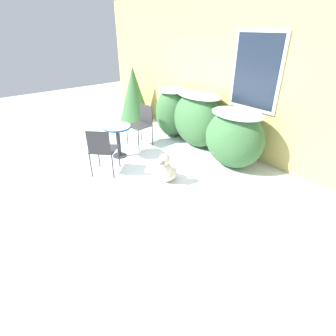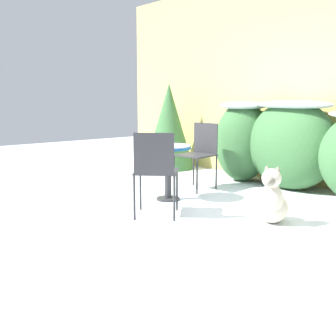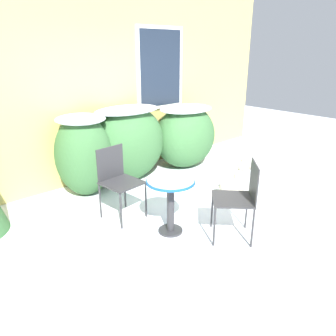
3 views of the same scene
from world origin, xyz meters
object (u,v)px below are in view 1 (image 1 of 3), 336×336
object	(u,v)px
dog	(167,170)
patio_chair_near_table	(142,123)
patio_table	(118,133)
patio_chair_far_side	(102,149)

from	to	relation	value
dog	patio_chair_near_table	bearing A→B (deg)	134.62
patio_table	dog	bearing A→B (deg)	5.19
patio_chair_far_side	patio_table	bearing A→B (deg)	-94.55
patio_table	patio_chair_far_side	distance (m)	0.80
patio_table	dog	world-z (taller)	patio_table
patio_chair_near_table	dog	size ratio (longest dim) A/B	1.53
patio_chair_near_table	patio_table	bearing A→B (deg)	-79.46
patio_chair_far_side	patio_chair_near_table	bearing A→B (deg)	-106.36
patio_table	dog	size ratio (longest dim) A/B	1.15
patio_chair_far_side	dog	distance (m)	1.27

